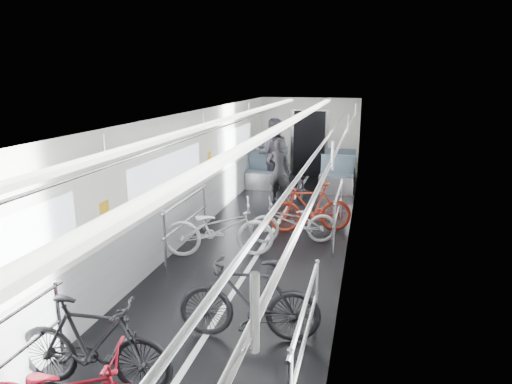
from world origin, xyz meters
The scene contains 9 objects.
car_shell centered at (0.00, 1.78, 1.13)m, with size 3.02×14.01×2.41m.
bike_left_mid centered at (-0.73, -3.52, 0.49)m, with size 0.46×1.64×0.99m, color black.
bike_left_far centered at (-0.64, 0.08, 0.50)m, with size 0.66×1.90×1.00m, color silver.
bike_right_near centered at (0.53, -2.29, 0.51)m, with size 0.48×1.69×1.01m, color black.
bike_right_mid centered at (0.51, 1.00, 0.42)m, with size 0.56×1.62×0.85m, color #A2A3A7.
bike_right_far centered at (0.74, 1.71, 0.50)m, with size 0.47×1.67×1.00m, color maroon.
bike_aisle centered at (0.16, 3.55, 0.41)m, with size 0.54×1.56×0.82m, color black.
person_standing centered at (-0.28, 3.65, 0.80)m, with size 0.58×0.38×1.60m, color black.
person_seated centered at (-0.77, 5.23, 0.96)m, with size 0.94×0.73×1.92m, color #353139.
Camera 1 is at (1.77, -6.97, 3.05)m, focal length 32.00 mm.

